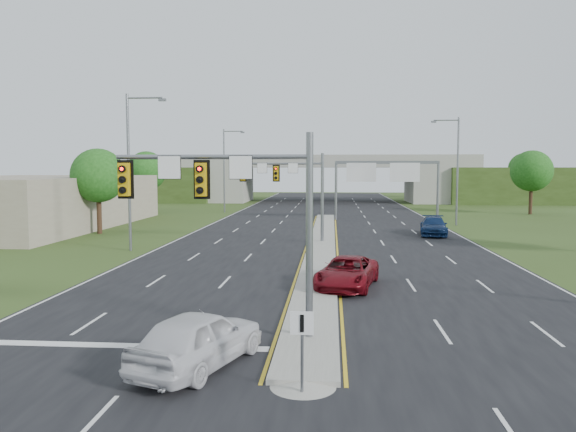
% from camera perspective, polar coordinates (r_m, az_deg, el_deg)
% --- Properties ---
extents(ground, '(240.00, 240.00, 0.00)m').
position_cam_1_polar(ground, '(19.38, 2.15, -12.61)').
color(ground, '#2E4117').
rests_on(ground, ground).
extents(road, '(24.00, 160.00, 0.02)m').
position_cam_1_polar(road, '(53.80, 3.67, -1.36)').
color(road, black).
rests_on(road, ground).
extents(median, '(2.00, 54.00, 0.16)m').
position_cam_1_polar(median, '(41.88, 3.43, -3.01)').
color(median, gray).
rests_on(median, road).
extents(median_nose, '(2.00, 2.00, 0.16)m').
position_cam_1_polar(median_nose, '(15.58, 1.53, -16.66)').
color(median_nose, gray).
rests_on(median_nose, road).
extents(lane_markings, '(23.72, 160.00, 0.01)m').
position_cam_1_polar(lane_markings, '(47.76, 2.84, -2.13)').
color(lane_markings, gold).
rests_on(lane_markings, road).
extents(signal_mast_near, '(6.62, 0.60, 7.00)m').
position_cam_1_polar(signal_mast_near, '(18.68, -4.76, 1.49)').
color(signal_mast_near, slate).
rests_on(signal_mast_near, ground).
extents(signal_mast_far, '(6.62, 0.60, 7.00)m').
position_cam_1_polar(signal_mast_far, '(43.52, 0.53, 3.41)').
color(signal_mast_far, slate).
rests_on(signal_mast_far, ground).
extents(keep_right_sign, '(0.60, 0.13, 2.20)m').
position_cam_1_polar(keep_right_sign, '(14.62, 1.44, -12.25)').
color(keep_right_sign, slate).
rests_on(keep_right_sign, ground).
extents(sign_gantry, '(11.58, 0.44, 6.67)m').
position_cam_1_polar(sign_gantry, '(63.68, 9.86, 4.25)').
color(sign_gantry, slate).
rests_on(sign_gantry, ground).
extents(overpass, '(80.00, 14.00, 8.10)m').
position_cam_1_polar(overpass, '(98.51, 4.05, 3.51)').
color(overpass, gray).
rests_on(overpass, ground).
extents(lightpole_l_mid, '(2.85, 0.25, 11.00)m').
position_cam_1_polar(lightpole_l_mid, '(40.96, -15.62, 5.07)').
color(lightpole_l_mid, slate).
rests_on(lightpole_l_mid, ground).
extents(lightpole_l_far, '(2.85, 0.25, 11.00)m').
position_cam_1_polar(lightpole_l_far, '(74.81, -6.36, 5.03)').
color(lightpole_l_far, slate).
rests_on(lightpole_l_far, ground).
extents(lightpole_r_far, '(2.85, 0.25, 11.00)m').
position_cam_1_polar(lightpole_r_far, '(59.81, 16.66, 4.92)').
color(lightpole_r_far, slate).
rests_on(lightpole_r_far, ground).
extents(tree_l_near, '(4.80, 4.80, 7.60)m').
position_cam_1_polar(tree_l_near, '(52.73, -18.72, 3.89)').
color(tree_l_near, '#382316').
rests_on(tree_l_near, ground).
extents(tree_l_mid, '(5.20, 5.20, 8.12)m').
position_cam_1_polar(tree_l_mid, '(77.53, -14.17, 4.47)').
color(tree_l_mid, '#382316').
rests_on(tree_l_mid, ground).
extents(tree_r_mid, '(5.20, 5.20, 8.12)m').
position_cam_1_polar(tree_r_mid, '(77.70, 23.52, 4.21)').
color(tree_r_mid, '#382316').
rests_on(tree_r_mid, ground).
extents(tree_back_a, '(6.00, 6.00, 8.85)m').
position_cam_1_polar(tree_back_a, '(118.96, -14.58, 4.69)').
color(tree_back_a, '#382316').
rests_on(tree_back_a, ground).
extents(tree_back_b, '(5.60, 5.60, 8.32)m').
position_cam_1_polar(tree_back_b, '(115.17, -7.95, 4.64)').
color(tree_back_b, '#382316').
rests_on(tree_back_b, ground).
extents(tree_back_c, '(5.60, 5.60, 8.32)m').
position_cam_1_polar(tree_back_c, '(114.86, 16.21, 4.50)').
color(tree_back_c, '#382316').
rests_on(tree_back_c, ground).
extents(tree_back_d, '(6.00, 6.00, 8.85)m').
position_cam_1_polar(tree_back_d, '(118.49, 22.88, 4.47)').
color(tree_back_d, '#382316').
rests_on(tree_back_d, ground).
extents(commercial_building, '(18.00, 30.00, 5.00)m').
position_cam_1_polar(commercial_building, '(61.77, -25.38, 1.30)').
color(commercial_building, gray).
rests_on(commercial_building, ground).
extents(car_white, '(3.59, 5.39, 1.71)m').
position_cam_1_polar(car_white, '(16.93, -9.08, -12.18)').
color(car_white, silver).
rests_on(car_white, road).
extents(car_far_a, '(3.57, 5.77, 1.49)m').
position_cam_1_polar(car_far_a, '(27.62, 6.02, -5.72)').
color(car_far_a, maroon).
rests_on(car_far_a, road).
extents(car_far_b, '(2.99, 5.76, 1.59)m').
position_cam_1_polar(car_far_b, '(50.53, 14.57, -0.99)').
color(car_far_b, '#0C214A').
rests_on(car_far_b, road).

